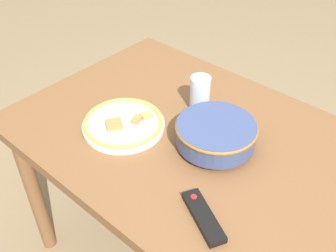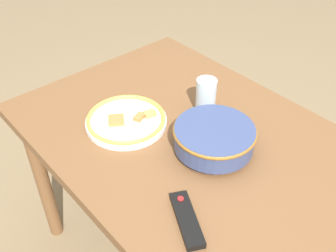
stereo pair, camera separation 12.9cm
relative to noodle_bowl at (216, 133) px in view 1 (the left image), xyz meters
name	(u,v)px [view 1 (the left image)]	position (x,y,z in m)	size (l,w,h in m)	color
dining_table	(199,159)	(0.05, 0.01, -0.14)	(1.30, 0.85, 0.76)	brown
noodle_bowl	(216,133)	(0.00, 0.00, 0.00)	(0.26, 0.26, 0.09)	#384775
food_plate	(124,124)	(0.29, 0.13, -0.04)	(0.28, 0.28, 0.04)	white
tv_remote	(203,216)	(-0.15, 0.26, -0.04)	(0.18, 0.13, 0.02)	black
drinking_glass	(200,93)	(0.17, -0.13, 0.01)	(0.07, 0.07, 0.13)	silver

